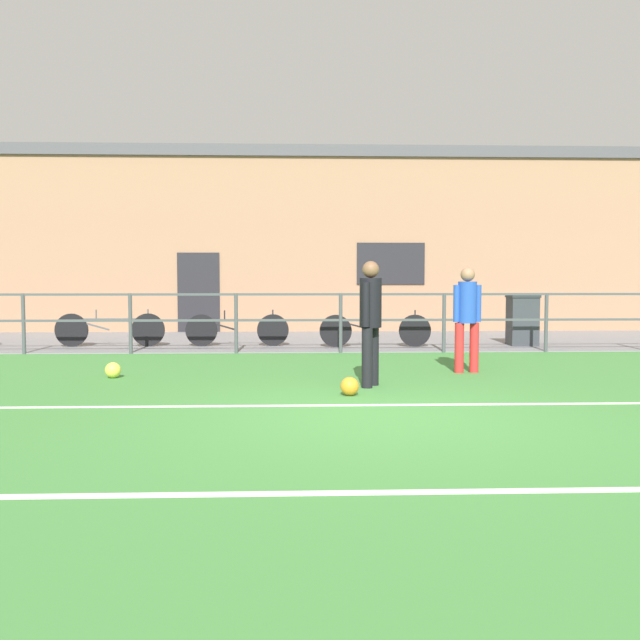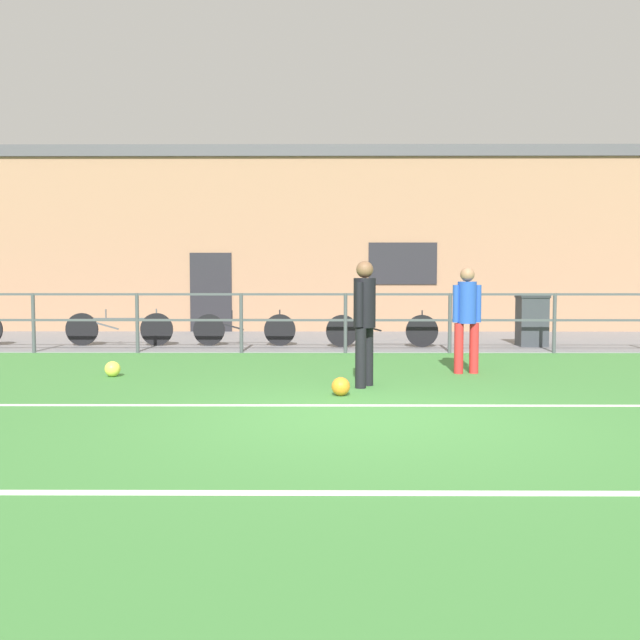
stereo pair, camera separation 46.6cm
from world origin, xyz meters
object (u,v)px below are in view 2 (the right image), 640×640
(player_goalkeeper, at_px, (365,316))
(player_striker, at_px, (467,313))
(soccer_ball_spare, at_px, (113,369))
(bicycle_parked_1, at_px, (382,330))
(trash_bin_0, at_px, (532,320))
(bicycle_parked_0, at_px, (119,329))
(soccer_ball_match, at_px, (341,386))
(bicycle_parked_2, at_px, (244,329))

(player_goalkeeper, xyz_separation_m, player_striker, (1.62, 1.28, -0.04))
(player_goalkeeper, distance_m, soccer_ball_spare, 3.83)
(soccer_ball_spare, bearing_deg, player_striker, 4.11)
(player_goalkeeper, relative_size, bicycle_parked_1, 0.72)
(player_striker, relative_size, trash_bin_0, 1.47)
(bicycle_parked_0, bearing_deg, trash_bin_0, -0.29)
(trash_bin_0, bearing_deg, bicycle_parked_1, -175.90)
(soccer_ball_spare, bearing_deg, player_goalkeeper, -13.98)
(player_goalkeeper, bearing_deg, soccer_ball_spare, 102.14)
(bicycle_parked_0, xyz_separation_m, trash_bin_0, (8.64, -0.04, 0.19))
(soccer_ball_match, relative_size, bicycle_parked_0, 0.10)
(player_striker, bearing_deg, bicycle_parked_0, 141.47)
(soccer_ball_match, height_order, soccer_ball_spare, soccer_ball_match)
(player_goalkeeper, relative_size, trash_bin_0, 1.53)
(player_striker, distance_m, soccer_ball_match, 2.88)
(player_goalkeeper, xyz_separation_m, soccer_ball_match, (-0.33, -0.69, -0.83))
(soccer_ball_match, height_order, bicycle_parked_0, bicycle_parked_0)
(bicycle_parked_2, bearing_deg, bicycle_parked_0, -180.00)
(soccer_ball_match, xyz_separation_m, bicycle_parked_1, (0.98, 5.70, 0.25))
(player_goalkeeper, xyz_separation_m, bicycle_parked_1, (0.65, 5.00, -0.58))
(player_goalkeeper, relative_size, bicycle_parked_0, 0.74)
(player_goalkeeper, distance_m, trash_bin_0, 6.47)
(bicycle_parked_0, distance_m, bicycle_parked_1, 5.50)
(player_striker, bearing_deg, bicycle_parked_2, 126.99)
(soccer_ball_match, height_order, bicycle_parked_2, bicycle_parked_2)
(player_goalkeeper, xyz_separation_m, trash_bin_0, (3.80, 5.23, -0.38))
(soccer_ball_match, relative_size, bicycle_parked_1, 0.10)
(soccer_ball_match, distance_m, bicycle_parked_2, 6.26)
(soccer_ball_match, bearing_deg, bicycle_parked_1, 80.20)
(soccer_ball_spare, distance_m, trash_bin_0, 8.61)
(soccer_ball_spare, height_order, bicycle_parked_1, bicycle_parked_1)
(player_striker, height_order, soccer_ball_match, player_striker)
(player_goalkeeper, bearing_deg, trash_bin_0, -9.91)
(bicycle_parked_1, bearing_deg, trash_bin_0, 4.10)
(bicycle_parked_1, relative_size, trash_bin_0, 2.12)
(bicycle_parked_0, relative_size, bicycle_parked_1, 0.98)
(soccer_ball_match, bearing_deg, bicycle_parked_0, 127.07)
(trash_bin_0, bearing_deg, soccer_ball_spare, -149.80)
(player_goalkeeper, relative_size, soccer_ball_match, 7.28)
(player_striker, xyz_separation_m, trash_bin_0, (2.18, 3.95, -0.34))
(bicycle_parked_0, height_order, bicycle_parked_1, bicycle_parked_0)
(player_goalkeeper, bearing_deg, bicycle_parked_1, 18.66)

